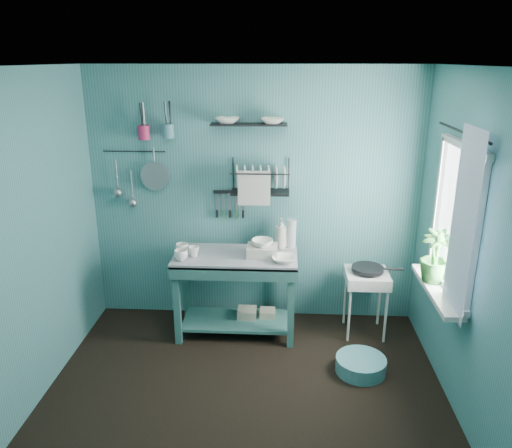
# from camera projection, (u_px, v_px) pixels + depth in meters

# --- Properties ---
(floor) EXTENTS (3.20, 3.20, 0.00)m
(floor) POSITION_uv_depth(u_px,v_px,m) (243.00, 406.00, 3.84)
(floor) COLOR black
(floor) RESTS_ON ground
(ceiling) EXTENTS (3.20, 3.20, 0.00)m
(ceiling) POSITION_uv_depth(u_px,v_px,m) (240.00, 66.00, 3.05)
(ceiling) COLOR silver
(ceiling) RESTS_ON ground
(wall_back) EXTENTS (3.20, 0.00, 3.20)m
(wall_back) POSITION_uv_depth(u_px,v_px,m) (255.00, 198.00, 4.87)
(wall_back) COLOR #397375
(wall_back) RESTS_ON ground
(wall_front) EXTENTS (3.20, 0.00, 3.20)m
(wall_front) POSITION_uv_depth(u_px,v_px,m) (212.00, 394.00, 2.02)
(wall_front) COLOR #397375
(wall_front) RESTS_ON ground
(wall_left) EXTENTS (0.00, 3.00, 3.00)m
(wall_left) POSITION_uv_depth(u_px,v_px,m) (17.00, 251.00, 3.53)
(wall_left) COLOR #397375
(wall_left) RESTS_ON ground
(wall_right) EXTENTS (0.00, 3.00, 3.00)m
(wall_right) POSITION_uv_depth(u_px,v_px,m) (478.00, 261.00, 3.36)
(wall_right) COLOR #397375
(wall_right) RESTS_ON ground
(work_counter) EXTENTS (1.21, 0.73, 0.81)m
(work_counter) POSITION_uv_depth(u_px,v_px,m) (236.00, 294.00, 4.77)
(work_counter) COLOR #306560
(work_counter) RESTS_ON floor
(mug_left) EXTENTS (0.12, 0.12, 0.10)m
(mug_left) POSITION_uv_depth(u_px,v_px,m) (181.00, 255.00, 4.50)
(mug_left) COLOR white
(mug_left) RESTS_ON work_counter
(mug_mid) EXTENTS (0.14, 0.14, 0.09)m
(mug_mid) POSITION_uv_depth(u_px,v_px,m) (194.00, 251.00, 4.59)
(mug_mid) COLOR white
(mug_mid) RESTS_ON work_counter
(mug_right) EXTENTS (0.17, 0.17, 0.10)m
(mug_right) POSITION_uv_depth(u_px,v_px,m) (182.00, 249.00, 4.65)
(mug_right) COLOR white
(mug_right) RESTS_ON work_counter
(wash_tub) EXTENTS (0.28, 0.22, 0.10)m
(wash_tub) POSITION_uv_depth(u_px,v_px,m) (262.00, 251.00, 4.59)
(wash_tub) COLOR beige
(wash_tub) RESTS_ON work_counter
(tub_bowl) EXTENTS (0.20, 0.19, 0.06)m
(tub_bowl) POSITION_uv_depth(u_px,v_px,m) (262.00, 243.00, 4.57)
(tub_bowl) COLOR white
(tub_bowl) RESTS_ON wash_tub
(soap_bottle) EXTENTS (0.11, 0.12, 0.30)m
(soap_bottle) POSITION_uv_depth(u_px,v_px,m) (281.00, 233.00, 4.76)
(soap_bottle) COLOR beige
(soap_bottle) RESTS_ON work_counter
(water_bottle) EXTENTS (0.09, 0.09, 0.28)m
(water_bottle) POSITION_uv_depth(u_px,v_px,m) (291.00, 234.00, 4.78)
(water_bottle) COLOR #ACB9C0
(water_bottle) RESTS_ON work_counter
(counter_bowl) EXTENTS (0.22, 0.22, 0.05)m
(counter_bowl) POSITION_uv_depth(u_px,v_px,m) (284.00, 259.00, 4.47)
(counter_bowl) COLOR white
(counter_bowl) RESTS_ON work_counter
(hotplate_stand) EXTENTS (0.42, 0.42, 0.64)m
(hotplate_stand) POSITION_uv_depth(u_px,v_px,m) (365.00, 303.00, 4.78)
(hotplate_stand) COLOR silver
(hotplate_stand) RESTS_ON floor
(frying_pan) EXTENTS (0.30, 0.30, 0.03)m
(frying_pan) POSITION_uv_depth(u_px,v_px,m) (368.00, 269.00, 4.67)
(frying_pan) COLOR black
(frying_pan) RESTS_ON hotplate_stand
(knife_strip) EXTENTS (0.32, 0.04, 0.03)m
(knife_strip) POSITION_uv_depth(u_px,v_px,m) (230.00, 192.00, 4.83)
(knife_strip) COLOR black
(knife_strip) RESTS_ON wall_back
(dish_rack) EXTENTS (0.58, 0.31, 0.32)m
(dish_rack) POSITION_uv_depth(u_px,v_px,m) (260.00, 177.00, 4.66)
(dish_rack) COLOR black
(dish_rack) RESTS_ON wall_back
(upper_shelf) EXTENTS (0.70, 0.20, 0.02)m
(upper_shelf) POSITION_uv_depth(u_px,v_px,m) (249.00, 124.00, 4.55)
(upper_shelf) COLOR black
(upper_shelf) RESTS_ON wall_back
(shelf_bowl_left) EXTENTS (0.23, 0.23, 0.05)m
(shelf_bowl_left) POSITION_uv_depth(u_px,v_px,m) (227.00, 116.00, 4.53)
(shelf_bowl_left) COLOR white
(shelf_bowl_left) RESTS_ON upper_shelf
(shelf_bowl_right) EXTENTS (0.24, 0.24, 0.05)m
(shelf_bowl_right) POSITION_uv_depth(u_px,v_px,m) (273.00, 113.00, 4.50)
(shelf_bowl_right) COLOR white
(shelf_bowl_right) RESTS_ON upper_shelf
(utensil_cup_magenta) EXTENTS (0.11, 0.11, 0.13)m
(utensil_cup_magenta) POSITION_uv_depth(u_px,v_px,m) (144.00, 132.00, 4.64)
(utensil_cup_magenta) COLOR #B4214E
(utensil_cup_magenta) RESTS_ON wall_back
(utensil_cup_teal) EXTENTS (0.11, 0.11, 0.13)m
(utensil_cup_teal) POSITION_uv_depth(u_px,v_px,m) (168.00, 131.00, 4.63)
(utensil_cup_teal) COLOR teal
(utensil_cup_teal) RESTS_ON wall_back
(colander) EXTENTS (0.28, 0.03, 0.28)m
(colander) POSITION_uv_depth(u_px,v_px,m) (155.00, 176.00, 4.80)
(colander) COLOR gray
(colander) RESTS_ON wall_back
(ladle_outer) EXTENTS (0.01, 0.01, 0.30)m
(ladle_outer) POSITION_uv_depth(u_px,v_px,m) (117.00, 175.00, 4.83)
(ladle_outer) COLOR gray
(ladle_outer) RESTS_ON wall_back
(ladle_inner) EXTENTS (0.01, 0.01, 0.30)m
(ladle_inner) POSITION_uv_depth(u_px,v_px,m) (132.00, 185.00, 4.85)
(ladle_inner) COLOR gray
(ladle_inner) RESTS_ON wall_back
(hook_rail) EXTENTS (0.60, 0.01, 0.01)m
(hook_rail) POSITION_uv_depth(u_px,v_px,m) (134.00, 151.00, 4.76)
(hook_rail) COLOR black
(hook_rail) RESTS_ON wall_back
(window_glass) EXTENTS (0.00, 1.10, 1.10)m
(window_glass) POSITION_uv_depth(u_px,v_px,m) (457.00, 219.00, 3.74)
(window_glass) COLOR white
(window_glass) RESTS_ON wall_right
(windowsill) EXTENTS (0.16, 0.95, 0.04)m
(windowsill) POSITION_uv_depth(u_px,v_px,m) (436.00, 290.00, 3.93)
(windowsill) COLOR silver
(windowsill) RESTS_ON wall_right
(curtain) EXTENTS (0.00, 1.35, 1.35)m
(curtain) POSITION_uv_depth(u_px,v_px,m) (462.00, 225.00, 3.45)
(curtain) COLOR white
(curtain) RESTS_ON wall_right
(curtain_rod) EXTENTS (0.02, 1.05, 0.02)m
(curtain_rod) POSITION_uv_depth(u_px,v_px,m) (462.00, 132.00, 3.54)
(curtain_rod) COLOR black
(curtain_rod) RESTS_ON wall_right
(potted_plant) EXTENTS (0.32, 0.32, 0.43)m
(potted_plant) POSITION_uv_depth(u_px,v_px,m) (435.00, 256.00, 3.98)
(potted_plant) COLOR #2C6B2A
(potted_plant) RESTS_ON windowsill
(storage_tin_large) EXTENTS (0.18, 0.18, 0.22)m
(storage_tin_large) POSITION_uv_depth(u_px,v_px,m) (247.00, 319.00, 4.90)
(storage_tin_large) COLOR tan
(storage_tin_large) RESTS_ON floor
(storage_tin_small) EXTENTS (0.15, 0.15, 0.20)m
(storage_tin_small) POSITION_uv_depth(u_px,v_px,m) (267.00, 319.00, 4.93)
(storage_tin_small) COLOR tan
(storage_tin_small) RESTS_ON floor
(floor_basin) EXTENTS (0.43, 0.43, 0.13)m
(floor_basin) POSITION_uv_depth(u_px,v_px,m) (361.00, 365.00, 4.25)
(floor_basin) COLOR teal
(floor_basin) RESTS_ON floor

